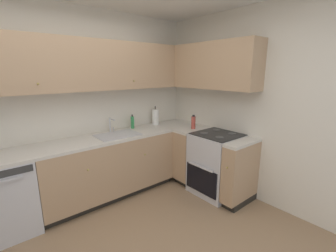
% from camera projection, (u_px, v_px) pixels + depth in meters
% --- Properties ---
extents(wall_back, '(3.99, 0.05, 2.59)m').
position_uv_depth(wall_back, '(66.00, 107.00, 3.07)').
color(wall_back, silver).
rests_on(wall_back, ground_plane).
extents(wall_right, '(0.05, 3.44, 2.59)m').
position_uv_depth(wall_right, '(262.00, 108.00, 3.03)').
color(wall_right, silver).
rests_on(wall_right, ground_plane).
extents(dishwasher, '(0.60, 0.63, 0.85)m').
position_uv_depth(dishwasher, '(3.00, 197.00, 2.51)').
color(dishwasher, silver).
rests_on(dishwasher, ground_plane).
extents(lower_cabinets_back, '(1.88, 0.62, 0.85)m').
position_uv_depth(lower_cabinets_back, '(109.00, 167.00, 3.28)').
color(lower_cabinets_back, tan).
rests_on(lower_cabinets_back, ground_plane).
extents(countertop_back, '(3.08, 0.60, 0.03)m').
position_uv_depth(countertop_back, '(107.00, 138.00, 3.18)').
color(countertop_back, beige).
rests_on(countertop_back, lower_cabinets_back).
extents(lower_cabinets_right, '(0.62, 1.13, 0.85)m').
position_uv_depth(lower_cabinets_right, '(210.00, 162.00, 3.46)').
color(lower_cabinets_right, tan).
rests_on(lower_cabinets_right, ground_plane).
extents(countertop_right, '(0.60, 1.13, 0.03)m').
position_uv_depth(countertop_right, '(211.00, 134.00, 3.35)').
color(countertop_right, beige).
rests_on(countertop_right, lower_cabinets_right).
extents(oven_range, '(0.68, 0.62, 1.04)m').
position_uv_depth(oven_range, '(216.00, 163.00, 3.37)').
color(oven_range, silver).
rests_on(oven_range, ground_plane).
extents(upper_cabinets_back, '(2.76, 0.34, 0.65)m').
position_uv_depth(upper_cabinets_back, '(86.00, 65.00, 2.96)').
color(upper_cabinets_back, tan).
extents(upper_cabinets_right, '(0.32, 1.68, 0.65)m').
position_uv_depth(upper_cabinets_right, '(206.00, 66.00, 3.41)').
color(upper_cabinets_right, tan).
extents(sink, '(0.58, 0.40, 0.10)m').
position_uv_depth(sink, '(118.00, 138.00, 3.25)').
color(sink, '#B7B7BC').
rests_on(sink, countertop_back).
extents(faucet, '(0.07, 0.16, 0.21)m').
position_uv_depth(faucet, '(111.00, 124.00, 3.37)').
color(faucet, silver).
rests_on(faucet, countertop_back).
extents(soap_bottle, '(0.05, 0.05, 0.22)m').
position_uv_depth(soap_bottle, '(132.00, 122.00, 3.61)').
color(soap_bottle, '#338C4C').
rests_on(soap_bottle, countertop_back).
extents(paper_towel_roll, '(0.11, 0.11, 0.32)m').
position_uv_depth(paper_towel_roll, '(155.00, 117.00, 3.86)').
color(paper_towel_roll, white).
rests_on(paper_towel_roll, countertop_back).
extents(oil_bottle, '(0.07, 0.07, 0.22)m').
position_uv_depth(oil_bottle, '(193.00, 122.00, 3.59)').
color(oil_bottle, '#BF4C3F').
rests_on(oil_bottle, countertop_right).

